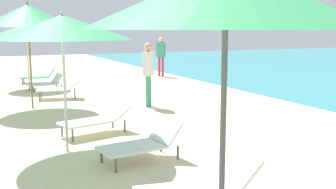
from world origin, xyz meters
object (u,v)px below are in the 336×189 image
(lounger_third_shoreside, at_px, (201,186))
(person_walking_mid, at_px, (148,68))
(lounger_farthest_inland, at_px, (46,83))
(umbrella_fourth, at_px, (62,27))
(umbrella_farthest, at_px, (26,29))
(lounger_fifth_shoreside, at_px, (59,88))
(lounger_farthest_shoreside, at_px, (40,76))
(person_walking_near, at_px, (161,52))
(lounger_fourth_shoreside, at_px, (96,119))
(lounger_fourth_inland, at_px, (142,143))
(umbrella_fifth, at_px, (28,16))

(lounger_third_shoreside, relative_size, person_walking_mid, 0.85)
(lounger_farthest_inland, bearing_deg, lounger_third_shoreside, 82.72)
(umbrella_fourth, relative_size, umbrella_farthest, 1.02)
(lounger_fifth_shoreside, bearing_deg, lounger_farthest_shoreside, -77.68)
(lounger_third_shoreside, distance_m, person_walking_mid, 6.73)
(lounger_fifth_shoreside, xyz_separation_m, person_walking_near, (5.33, 4.17, 0.76))
(person_walking_near, relative_size, person_walking_mid, 1.00)
(lounger_third_shoreside, relative_size, umbrella_farthest, 0.63)
(lounger_third_shoreside, height_order, lounger_fourth_shoreside, lounger_third_shoreside)
(lounger_third_shoreside, xyz_separation_m, lounger_fifth_shoreside, (-0.03, 8.78, -0.01))
(lounger_farthest_inland, height_order, person_walking_near, person_walking_near)
(lounger_fourth_inland, relative_size, person_walking_near, 0.78)
(lounger_third_shoreside, xyz_separation_m, lounger_farthest_shoreside, (-0.03, 12.89, -0.05))
(person_walking_near, bearing_deg, umbrella_farthest, 146.89)
(lounger_fifth_shoreside, distance_m, lounger_farthest_inland, 1.98)
(person_walking_mid, bearing_deg, lounger_fourth_shoreside, 87.04)
(lounger_third_shoreside, relative_size, person_walking_near, 0.85)
(lounger_farthest_shoreside, relative_size, person_walking_mid, 0.83)
(lounger_fourth_shoreside, relative_size, lounger_farthest_inland, 1.26)
(umbrella_fifth, bearing_deg, lounger_third_shoreside, -82.62)
(lounger_fourth_shoreside, relative_size, person_walking_mid, 0.88)
(umbrella_fifth, distance_m, person_walking_mid, 3.46)
(lounger_fourth_shoreside, height_order, lounger_fifth_shoreside, lounger_fifth_shoreside)
(lounger_farthest_inland, bearing_deg, person_walking_near, -165.90)
(lounger_fourth_shoreside, height_order, umbrella_fifth, umbrella_fifth)
(lounger_fourth_inland, bearing_deg, umbrella_farthest, -93.43)
(umbrella_farthest, relative_size, person_walking_near, 1.36)
(umbrella_farthest, distance_m, lounger_farthest_shoreside, 2.28)
(lounger_fourth_inland, height_order, person_walking_near, person_walking_near)
(lounger_fourth_inland, relative_size, lounger_farthest_inland, 1.13)
(lounger_third_shoreside, xyz_separation_m, person_walking_mid, (1.98, 6.39, 0.75))
(lounger_farthest_inland, bearing_deg, person_walking_mid, 107.80)
(lounger_farthest_shoreside, bearing_deg, umbrella_fifth, 91.84)
(lounger_farthest_shoreside, bearing_deg, person_walking_near, -167.59)
(umbrella_fourth, bearing_deg, umbrella_fifth, 90.77)
(lounger_fifth_shoreside, height_order, umbrella_farthest, umbrella_farthest)
(umbrella_fifth, distance_m, lounger_farthest_inland, 4.00)
(umbrella_fifth, relative_size, umbrella_farthest, 1.18)
(lounger_farthest_shoreside, bearing_deg, lounger_fourth_shoreside, 101.15)
(umbrella_fifth, xyz_separation_m, lounger_farthest_inland, (0.86, 3.23, -2.21))
(lounger_farthest_inland, height_order, person_walking_mid, person_walking_mid)
(person_walking_near, bearing_deg, lounger_farthest_inland, 156.81)
(umbrella_fourth, bearing_deg, lounger_farthest_inland, 84.00)
(lounger_fourth_inland, relative_size, umbrella_farthest, 0.58)
(umbrella_fifth, height_order, umbrella_farthest, umbrella_fifth)
(umbrella_fourth, bearing_deg, lounger_fifth_shoreside, 81.01)
(umbrella_fifth, height_order, person_walking_near, umbrella_fifth)
(lounger_fourth_shoreside, bearing_deg, lounger_fourth_inland, 82.65)
(umbrella_fourth, distance_m, lounger_fourth_shoreside, 2.22)
(umbrella_fifth, bearing_deg, person_walking_near, 40.80)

